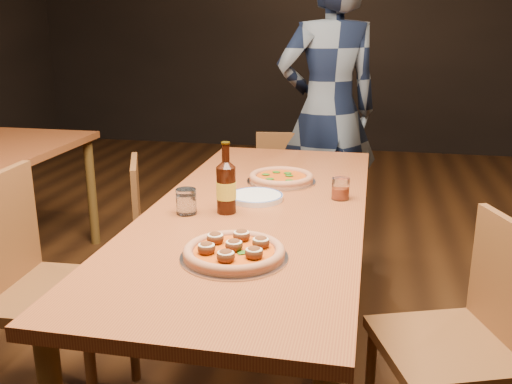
% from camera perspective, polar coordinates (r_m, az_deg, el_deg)
% --- Properties ---
extents(ground, '(9.00, 9.00, 0.00)m').
position_cam_1_polar(ground, '(2.52, 0.24, -17.85)').
color(ground, black).
extents(table_main, '(0.80, 2.00, 0.75)m').
position_cam_1_polar(table_main, '(2.20, 0.26, -3.16)').
color(table_main, brown).
rests_on(table_main, ground).
extents(chair_main_nw, '(0.47, 0.47, 0.95)m').
position_cam_1_polar(chair_main_nw, '(2.23, -19.01, -9.45)').
color(chair_main_nw, brown).
rests_on(chair_main_nw, ground).
extents(chair_main_sw, '(0.50, 0.50, 0.82)m').
position_cam_1_polar(chair_main_sw, '(2.91, -8.20, -3.89)').
color(chair_main_sw, brown).
rests_on(chair_main_sw, ground).
extents(chair_main_e, '(0.53, 0.53, 0.88)m').
position_cam_1_polar(chair_main_e, '(1.97, 18.45, -14.32)').
color(chair_main_e, brown).
rests_on(chair_main_e, ground).
extents(chair_end, '(0.43, 0.43, 0.81)m').
position_cam_1_polar(chair_end, '(3.40, 3.02, -0.74)').
color(chair_end, brown).
rests_on(chair_end, ground).
extents(pizza_meatball, '(0.32, 0.32, 0.06)m').
position_cam_1_polar(pizza_meatball, '(1.70, -2.21, -5.94)').
color(pizza_meatball, '#B7B7BF').
rests_on(pizza_meatball, table_main).
extents(pizza_margherita, '(0.30, 0.30, 0.04)m').
position_cam_1_polar(pizza_margherita, '(2.50, 2.54, 1.43)').
color(pizza_margherita, '#B7B7BF').
rests_on(pizza_margherita, table_main).
extents(plate_stack, '(0.21, 0.21, 0.02)m').
position_cam_1_polar(plate_stack, '(2.25, -0.01, -0.51)').
color(plate_stack, white).
rests_on(plate_stack, table_main).
extents(beer_bottle, '(0.07, 0.07, 0.26)m').
position_cam_1_polar(beer_bottle, '(2.08, -3.00, 0.37)').
color(beer_bottle, black).
rests_on(beer_bottle, table_main).
extents(water_glass, '(0.07, 0.07, 0.09)m').
position_cam_1_polar(water_glass, '(2.09, -6.99, -0.94)').
color(water_glass, white).
rests_on(water_glass, table_main).
extents(amber_glass, '(0.07, 0.07, 0.09)m').
position_cam_1_polar(amber_glass, '(2.27, 8.45, 0.35)').
color(amber_glass, '#AE3A13').
rests_on(amber_glass, table_main).
extents(diner, '(0.77, 0.66, 1.79)m').
position_cam_1_polar(diner, '(3.53, 7.23, 7.94)').
color(diner, black).
rests_on(diner, ground).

